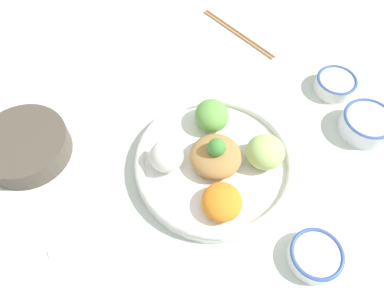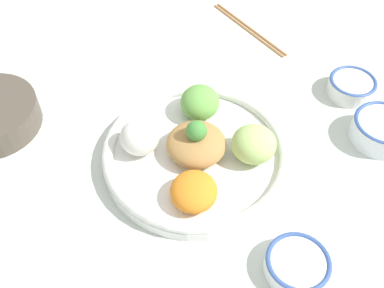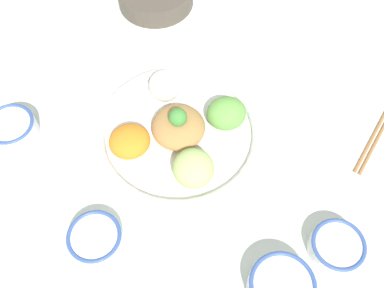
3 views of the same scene
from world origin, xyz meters
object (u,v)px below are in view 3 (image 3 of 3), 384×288
at_px(rice_bowl_plain, 95,238).
at_px(serving_spoon_main, 88,66).
at_px(rice_bowl_blue, 281,287).
at_px(salad_platter, 179,132).
at_px(chopsticks_pair_near, 381,127).
at_px(sauce_bowl_red, 12,128).
at_px(sauce_bowl_dark, 337,247).

relative_size(rice_bowl_plain, serving_spoon_main, 0.72).
bearing_deg(rice_bowl_blue, serving_spoon_main, -79.73).
relative_size(salad_platter, rice_bowl_plain, 3.42).
relative_size(rice_bowl_plain, chopsticks_pair_near, 0.43).
distance_m(sauce_bowl_red, sauce_bowl_dark, 0.65).
bearing_deg(sauce_bowl_dark, chopsticks_pair_near, -145.75).
height_order(sauce_bowl_red, serving_spoon_main, sauce_bowl_red).
relative_size(sauce_bowl_red, serving_spoon_main, 0.72).
bearing_deg(serving_spoon_main, sauce_bowl_dark, -165.33).
distance_m(sauce_bowl_dark, chopsticks_pair_near, 0.29).
bearing_deg(rice_bowl_blue, sauce_bowl_red, -59.14).
relative_size(sauce_bowl_red, sauce_bowl_dark, 1.02).
height_order(salad_platter, rice_bowl_blue, salad_platter).
distance_m(chopsticks_pair_near, serving_spoon_main, 0.64).
distance_m(salad_platter, chopsticks_pair_near, 0.41).
height_order(chopsticks_pair_near, serving_spoon_main, chopsticks_pair_near).
relative_size(sauce_bowl_red, rice_bowl_blue, 0.87).
bearing_deg(sauce_bowl_dark, rice_bowl_plain, -29.90).
distance_m(rice_bowl_blue, serving_spoon_main, 0.61).
height_order(sauce_bowl_dark, serving_spoon_main, sauce_bowl_dark).
height_order(rice_bowl_blue, sauce_bowl_dark, rice_bowl_blue).
height_order(sauce_bowl_dark, chopsticks_pair_near, sauce_bowl_dark).
distance_m(sauce_bowl_red, chopsticks_pair_near, 0.74).
xyz_separation_m(sauce_bowl_red, chopsticks_pair_near, (-0.66, 0.33, -0.02)).
height_order(rice_bowl_blue, serving_spoon_main, rice_bowl_blue).
xyz_separation_m(sauce_bowl_red, rice_bowl_blue, (-0.30, 0.50, -0.00)).
relative_size(sauce_bowl_dark, serving_spoon_main, 0.70).
height_order(salad_platter, sauce_bowl_red, salad_platter).
relative_size(rice_bowl_blue, chopsticks_pair_near, 0.49).
distance_m(sauce_bowl_dark, rice_bowl_plain, 0.42).
bearing_deg(rice_bowl_blue, salad_platter, -87.85).
bearing_deg(chopsticks_pair_near, serving_spoon_main, 108.52).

